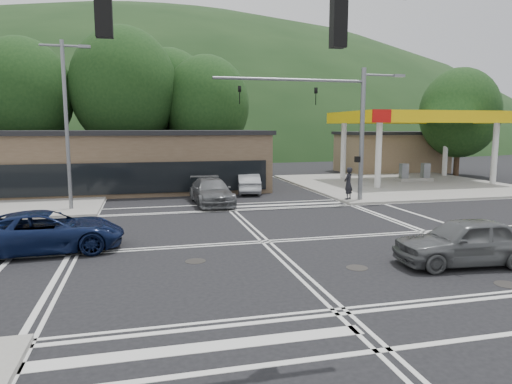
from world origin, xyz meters
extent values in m
plane|color=black|center=(0.00, 0.00, 0.00)|extent=(120.00, 120.00, 0.00)
cube|color=gray|center=(15.00, 15.00, 0.07)|extent=(16.00, 16.00, 0.15)
cylinder|color=silver|center=(12.00, 13.00, 2.50)|extent=(0.44, 0.44, 5.00)
cylinder|color=silver|center=(12.00, 19.00, 2.50)|extent=(0.44, 0.44, 5.00)
cylinder|color=silver|center=(22.00, 13.00, 2.50)|extent=(0.44, 0.44, 5.00)
cylinder|color=silver|center=(22.00, 19.00, 2.50)|extent=(0.44, 0.44, 5.00)
cube|color=silver|center=(17.00, 16.00, 5.30)|extent=(12.00, 8.00, 0.60)
cube|color=yellow|center=(17.00, 12.00, 5.30)|extent=(12.20, 0.25, 0.90)
cube|color=yellow|center=(17.00, 20.00, 5.30)|extent=(12.20, 0.25, 0.90)
cube|color=yellow|center=(11.00, 16.00, 5.30)|extent=(0.25, 8.20, 0.90)
cube|color=yellow|center=(23.00, 16.00, 5.30)|extent=(0.25, 8.20, 0.90)
cube|color=red|center=(11.50, 11.85, 5.30)|extent=(1.40, 0.12, 0.90)
cube|color=gray|center=(17.00, 16.00, 0.25)|extent=(3.00, 1.00, 0.30)
cube|color=slate|center=(16.00, 16.00, 0.95)|extent=(0.60, 0.50, 1.30)
cube|color=slate|center=(18.00, 16.00, 0.95)|extent=(0.60, 0.50, 1.30)
cube|color=#846B4F|center=(20.00, 25.00, 1.90)|extent=(10.00, 6.00, 3.80)
cube|color=brown|center=(-8.00, 17.00, 2.00)|extent=(24.00, 8.00, 4.00)
ellipsoid|color=#1A3317|center=(0.00, 90.00, 0.00)|extent=(252.00, 126.00, 140.00)
cylinder|color=#382619|center=(-14.00, 24.00, 2.42)|extent=(0.50, 0.50, 4.84)
ellipsoid|color=black|center=(-14.00, 24.00, 7.15)|extent=(8.00, 8.00, 9.20)
cylinder|color=#382619|center=(-6.00, 24.00, 2.64)|extent=(0.50, 0.50, 5.28)
ellipsoid|color=black|center=(-6.00, 24.00, 7.80)|extent=(9.00, 9.00, 10.35)
cylinder|color=#382619|center=(1.00, 24.00, 2.20)|extent=(0.50, 0.50, 4.40)
ellipsoid|color=black|center=(1.00, 24.00, 6.50)|extent=(7.60, 7.60, 8.74)
cylinder|color=#382619|center=(-2.00, 28.00, 2.42)|extent=(0.50, 0.50, 4.84)
ellipsoid|color=black|center=(-2.00, 28.00, 7.15)|extent=(8.40, 8.40, 9.66)
cylinder|color=#382619|center=(24.00, 20.00, 1.98)|extent=(0.50, 0.50, 3.96)
ellipsoid|color=black|center=(24.00, 20.00, 5.85)|extent=(7.20, 7.20, 8.28)
cylinder|color=slate|center=(-8.50, 9.00, 4.50)|extent=(0.20, 0.20, 9.00)
cylinder|color=slate|center=(-8.50, 9.00, 8.70)|extent=(2.20, 0.12, 0.12)
cube|color=slate|center=(-7.40, 9.00, 8.70)|extent=(0.60, 0.25, 0.15)
cylinder|color=slate|center=(8.20, 8.20, 4.00)|extent=(0.28, 0.28, 8.00)
cylinder|color=slate|center=(3.70, 8.20, 7.20)|extent=(9.00, 0.16, 0.16)
imported|color=black|center=(5.20, 8.20, 6.30)|extent=(0.16, 0.20, 1.00)
imported|color=black|center=(0.70, 8.20, 6.30)|extent=(0.16, 0.20, 1.00)
cylinder|color=slate|center=(9.40, 8.20, 7.60)|extent=(2.40, 0.12, 0.12)
cube|color=slate|center=(10.50, 8.20, 7.60)|extent=(0.70, 0.30, 0.15)
cube|color=black|center=(7.95, 8.20, 2.60)|extent=(0.25, 0.30, 0.35)
cube|color=black|center=(-5.20, -8.20, 6.60)|extent=(0.30, 0.25, 1.00)
cube|color=black|center=(-0.70, -8.20, 6.60)|extent=(0.30, 0.25, 1.00)
imported|color=#0E193E|center=(-8.12, 0.50, 0.76)|extent=(5.64, 2.99, 1.51)
imported|color=#545759|center=(5.61, -4.50, 0.79)|extent=(4.77, 2.28, 1.57)
imported|color=#AFB2B7|center=(2.38, 13.50, 0.69)|extent=(2.07, 4.37, 1.38)
imported|color=silver|center=(2.80, 19.98, 0.79)|extent=(1.89, 4.63, 1.58)
imported|color=#5A5C5E|center=(-0.76, 9.49, 0.76)|extent=(2.33, 5.31, 1.52)
imported|color=black|center=(7.50, 8.40, 1.13)|extent=(0.85, 0.81, 1.96)
camera|label=1|loc=(-4.59, -17.06, 4.50)|focal=32.00mm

